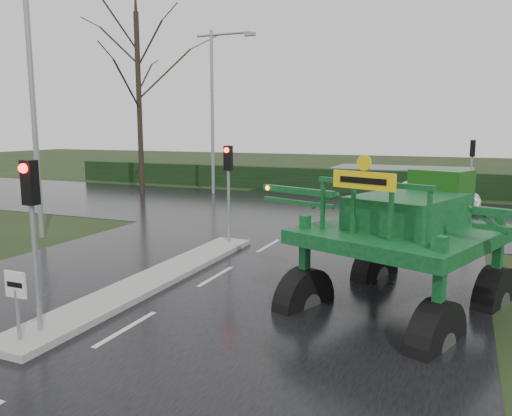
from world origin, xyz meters
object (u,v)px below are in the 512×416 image
at_px(traffic_signal_far, 472,158).
at_px(white_sedan, 431,210).
at_px(crop_sprayer, 311,215).
at_px(keep_left_sign, 16,295).
at_px(traffic_signal_near, 32,209).
at_px(traffic_signal_mid, 228,173).
at_px(street_light_left_near, 37,76).
at_px(street_light_left_far, 216,98).

distance_m(traffic_signal_far, white_sedan, 3.51).
bearing_deg(traffic_signal_far, crop_sprayer, 78.40).
distance_m(keep_left_sign, crop_sprayer, 6.34).
bearing_deg(traffic_signal_near, traffic_signal_mid, 90.00).
bearing_deg(traffic_signal_mid, traffic_signal_near, -90.00).
height_order(traffic_signal_mid, traffic_signal_far, same).
height_order(crop_sprayer, white_sedan, crop_sprayer).
xyz_separation_m(keep_left_sign, street_light_left_near, (-6.89, 7.50, 4.93)).
height_order(keep_left_sign, traffic_signal_near, traffic_signal_near).
xyz_separation_m(street_light_left_near, white_sedan, (12.92, 12.45, -5.99)).
distance_m(keep_left_sign, street_light_left_near, 11.32).
relative_size(traffic_signal_mid, traffic_signal_far, 1.00).
relative_size(street_light_left_near, white_sedan, 2.20).
bearing_deg(street_light_left_far, white_sedan, -6.84).
bearing_deg(traffic_signal_mid, street_light_left_near, -167.79).
bearing_deg(keep_left_sign, traffic_signal_mid, 90.00).
xyz_separation_m(traffic_signal_near, traffic_signal_far, (7.80, 21.02, 0.00)).
distance_m(traffic_signal_mid, street_light_left_far, 14.68).
bearing_deg(traffic_signal_mid, crop_sprayer, -45.97).
relative_size(traffic_signal_mid, crop_sprayer, 0.47).
distance_m(street_light_left_far, white_sedan, 14.32).
bearing_deg(traffic_signal_mid, keep_left_sign, -90.00).
xyz_separation_m(traffic_signal_near, traffic_signal_mid, (0.00, 8.50, 0.00)).
bearing_deg(traffic_signal_far, keep_left_sign, 70.07).
xyz_separation_m(traffic_signal_mid, white_sedan, (6.02, 10.96, -2.59)).
bearing_deg(traffic_signal_mid, white_sedan, 61.20).
height_order(keep_left_sign, street_light_left_far, street_light_left_far).
height_order(traffic_signal_mid, street_light_left_far, street_light_left_far).
bearing_deg(traffic_signal_mid, street_light_left_far, 118.86).
xyz_separation_m(street_light_left_near, street_light_left_far, (0.00, 14.00, 0.00)).
xyz_separation_m(street_light_left_far, white_sedan, (12.92, -1.55, -5.99)).
relative_size(street_light_left_far, crop_sprayer, 1.32).
bearing_deg(street_light_left_far, keep_left_sign, -72.22).
relative_size(traffic_signal_far, street_light_left_far, 0.35).
bearing_deg(crop_sprayer, street_light_left_far, 144.15).
bearing_deg(traffic_signal_far, traffic_signal_near, 69.64).
distance_m(traffic_signal_near, traffic_signal_mid, 8.50).
distance_m(crop_sprayer, white_sedan, 15.66).
distance_m(traffic_signal_mid, street_light_left_near, 7.83).
height_order(keep_left_sign, crop_sprayer, crop_sprayer).
bearing_deg(keep_left_sign, crop_sprayer, 46.40).
xyz_separation_m(traffic_signal_mid, street_light_left_far, (-6.89, 12.51, 3.40)).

